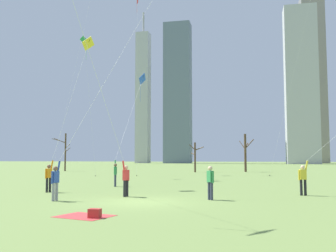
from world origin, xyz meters
The scene contains 17 objects.
ground_plane centered at (0.00, 0.00, 0.00)m, with size 400.00×400.00×0.00m, color olive.
kite_flyer_midfield_right_blue centered at (-4.51, 10.47, 2.55)m, with size 1.04×10.16×10.24m.
kite_flyer_foreground_right_yellow centered at (-6.59, 4.16, 2.26)m, with size 0.99×4.73×10.60m.
kite_flyer_foreground_left_purple centered at (-1.55, 0.60, 2.85)m, with size 1.22×7.68×10.69m.
kite_flyer_far_back_pink centered at (-2.63, 1.62, 5.25)m, with size 6.88×10.07×20.40m.
bystander_watching_nearby centered at (3.05, 1.42, 0.90)m, with size 0.37×0.42×1.62m.
distant_kite_low_near_trees_teal centered at (-15.96, 29.96, 22.71)m, with size 1.99×7.59×25.66m.
distant_kite_drifting_right_green centered at (-12.39, 21.07, 13.83)m, with size 0.93×2.94×15.35m.
distant_kite_drifting_left_red centered at (-9.30, 30.47, 20.52)m, with size 2.19×7.31×23.68m.
picnic_spot centered at (-0.41, -4.85, 0.09)m, with size 2.11×1.84×0.31m.
bare_tree_center centered at (-2.60, 37.18, 2.32)m, with size 2.17×1.14×4.23m.
bare_tree_leftmost centered at (4.41, 40.06, 2.97)m, with size 2.23×2.93×5.54m.
bare_tree_rightmost centered at (-23.09, 37.96, 3.10)m, with size 2.53×1.61×5.86m.
skyline_short_annex centered at (30.81, 144.33, 33.74)m, with size 8.88×10.22×67.48m.
skyline_slender_spire centered at (-37.64, 134.68, 27.25)m, with size 5.36×5.17×63.25m.
skyline_mid_tower_left centered at (-22.38, 131.01, 27.97)m, with size 10.55×6.63×55.95m.
skyline_tall_tower centered at (23.05, 121.01, 27.50)m, with size 10.83×7.19×55.00m.
Camera 1 is at (4.89, -17.24, 2.00)m, focal length 41.09 mm.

